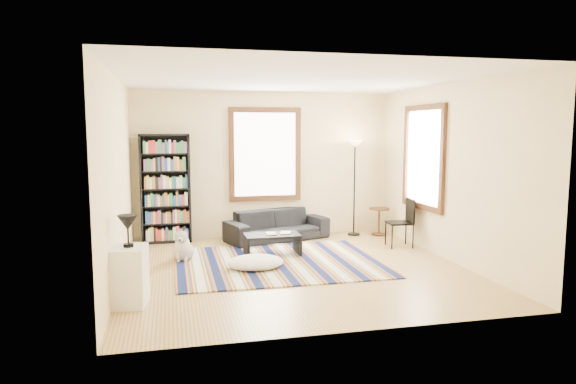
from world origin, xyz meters
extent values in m
cube|color=tan|center=(0.00, 0.00, -0.05)|extent=(5.00, 5.00, 0.10)
cube|color=white|center=(0.00, 0.00, 2.85)|extent=(5.00, 5.00, 0.10)
cube|color=#FEDEAB|center=(0.00, 2.55, 1.40)|extent=(5.00, 0.10, 2.80)
cube|color=#FEDEAB|center=(0.00, -2.55, 1.40)|extent=(5.00, 0.10, 2.80)
cube|color=#FEDEAB|center=(-2.55, 0.00, 1.40)|extent=(0.10, 5.00, 2.80)
cube|color=#FEDEAB|center=(2.55, 0.00, 1.40)|extent=(0.10, 5.00, 2.80)
cube|color=white|center=(0.00, 2.47, 1.60)|extent=(1.20, 0.06, 1.60)
cube|color=white|center=(2.47, 0.80, 1.60)|extent=(0.06, 1.20, 1.60)
cube|color=#0C163D|center=(-0.19, 0.38, 0.01)|extent=(3.16, 2.53, 0.02)
imported|color=black|center=(0.14, 2.05, 0.28)|extent=(1.31, 2.07, 0.56)
cube|color=black|center=(-1.89, 2.32, 1.00)|extent=(0.90, 0.30, 2.00)
cube|color=black|center=(-0.18, 0.87, 0.18)|extent=(0.99, 0.69, 0.36)
imported|color=beige|center=(-0.28, 0.87, 0.37)|extent=(0.18, 0.23, 0.02)
imported|color=beige|center=(-0.03, 0.92, 0.37)|extent=(0.24, 0.28, 0.02)
ellipsoid|color=silver|center=(-0.59, 0.09, 0.11)|extent=(1.03, 0.91, 0.21)
cylinder|color=#4B2712|center=(2.20, 2.03, 0.27)|extent=(0.46, 0.46, 0.54)
cube|color=black|center=(2.15, 1.01, 0.43)|extent=(0.46, 0.44, 0.86)
cube|color=white|center=(-2.30, -1.11, 0.35)|extent=(0.44, 0.54, 0.70)
camera|label=1|loc=(-1.80, -7.29, 2.07)|focal=32.00mm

